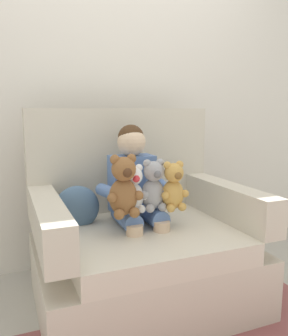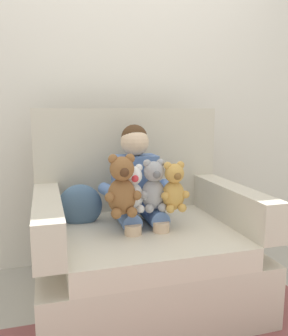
{
  "view_description": "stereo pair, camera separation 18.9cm",
  "coord_description": "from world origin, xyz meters",
  "px_view_note": "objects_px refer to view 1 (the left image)",
  "views": [
    {
      "loc": [
        -0.72,
        -1.78,
        1.14
      ],
      "look_at": [
        -0.02,
        -0.05,
        0.83
      ],
      "focal_mm": 36.91,
      "sensor_mm": 36.0,
      "label": 1
    },
    {
      "loc": [
        -0.54,
        -1.84,
        1.14
      ],
      "look_at": [
        -0.02,
        -0.05,
        0.83
      ],
      "focal_mm": 36.91,
      "sensor_mm": 36.0,
      "label": 2
    }
  ],
  "objects_px": {
    "plush_white": "(133,190)",
    "plush_honey": "(173,187)",
    "plush_brown": "(124,188)",
    "throw_pillow": "(77,208)",
    "seated_child": "(136,188)",
    "plush_grey": "(153,186)",
    "armchair": "(140,243)"
  },
  "relations": [
    {
      "from": "plush_brown",
      "to": "throw_pillow",
      "type": "height_order",
      "value": "plush_brown"
    },
    {
      "from": "plush_grey",
      "to": "seated_child",
      "type": "bearing_deg",
      "value": 109.99
    },
    {
      "from": "armchair",
      "to": "plush_white",
      "type": "distance_m",
      "value": 0.38
    },
    {
      "from": "armchair",
      "to": "seated_child",
      "type": "height_order",
      "value": "armchair"
    },
    {
      "from": "plush_white",
      "to": "throw_pillow",
      "type": "height_order",
      "value": "plush_white"
    },
    {
      "from": "armchair",
      "to": "plush_brown",
      "type": "bearing_deg",
      "value": -134.16
    },
    {
      "from": "plush_honey",
      "to": "plush_grey",
      "type": "distance_m",
      "value": 0.11
    },
    {
      "from": "seated_child",
      "to": "plush_brown",
      "type": "height_order",
      "value": "seated_child"
    },
    {
      "from": "armchair",
      "to": "plush_honey",
      "type": "xyz_separation_m",
      "value": [
        0.14,
        -0.15,
        0.36
      ]
    },
    {
      "from": "armchair",
      "to": "plush_white",
      "type": "height_order",
      "value": "armchair"
    },
    {
      "from": "armchair",
      "to": "plush_grey",
      "type": "bearing_deg",
      "value": -71.86
    },
    {
      "from": "armchair",
      "to": "plush_grey",
      "type": "xyz_separation_m",
      "value": [
        0.04,
        -0.11,
        0.37
      ]
    },
    {
      "from": "plush_white",
      "to": "armchair",
      "type": "bearing_deg",
      "value": 54.0
    },
    {
      "from": "plush_white",
      "to": "plush_grey",
      "type": "distance_m",
      "value": 0.12
    },
    {
      "from": "plush_brown",
      "to": "plush_honey",
      "type": "height_order",
      "value": "plush_brown"
    },
    {
      "from": "seated_child",
      "to": "plush_brown",
      "type": "xyz_separation_m",
      "value": [
        -0.14,
        -0.18,
        0.05
      ]
    },
    {
      "from": "plush_grey",
      "to": "plush_honey",
      "type": "bearing_deg",
      "value": -20.57
    },
    {
      "from": "seated_child",
      "to": "throw_pillow",
      "type": "xyz_separation_m",
      "value": [
        -0.33,
        0.1,
        -0.11
      ]
    },
    {
      "from": "armchair",
      "to": "throw_pillow",
      "type": "height_order",
      "value": "armchair"
    },
    {
      "from": "seated_child",
      "to": "plush_white",
      "type": "height_order",
      "value": "seated_child"
    },
    {
      "from": "armchair",
      "to": "plush_brown",
      "type": "relative_size",
      "value": 3.66
    },
    {
      "from": "seated_child",
      "to": "armchair",
      "type": "bearing_deg",
      "value": -49.33
    },
    {
      "from": "plush_brown",
      "to": "throw_pillow",
      "type": "distance_m",
      "value": 0.38
    },
    {
      "from": "plush_white",
      "to": "throw_pillow",
      "type": "distance_m",
      "value": 0.37
    },
    {
      "from": "plush_white",
      "to": "plush_grey",
      "type": "height_order",
      "value": "plush_grey"
    },
    {
      "from": "plush_grey",
      "to": "plush_brown",
      "type": "bearing_deg",
      "value": -167.96
    },
    {
      "from": "seated_child",
      "to": "plush_brown",
      "type": "distance_m",
      "value": 0.23
    },
    {
      "from": "plush_white",
      "to": "plush_grey",
      "type": "bearing_deg",
      "value": -2.7
    },
    {
      "from": "plush_white",
      "to": "plush_honey",
      "type": "height_order",
      "value": "plush_honey"
    },
    {
      "from": "plush_grey",
      "to": "throw_pillow",
      "type": "bearing_deg",
      "value": 147.12
    },
    {
      "from": "armchair",
      "to": "plush_honey",
      "type": "relative_size",
      "value": 4.36
    },
    {
      "from": "plush_brown",
      "to": "plush_grey",
      "type": "relative_size",
      "value": 1.14
    }
  ]
}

